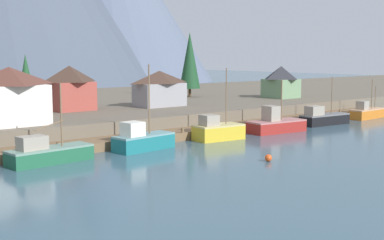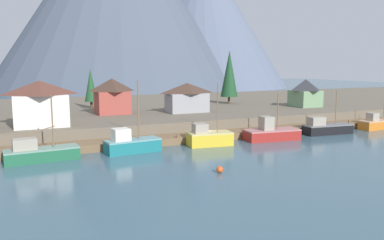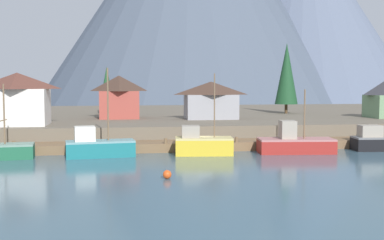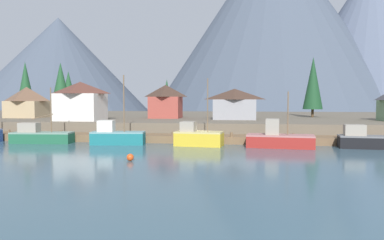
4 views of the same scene
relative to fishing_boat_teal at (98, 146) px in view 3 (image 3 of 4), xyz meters
name	(u,v)px [view 3 (image 3 of 4)]	position (x,y,z in m)	size (l,w,h in m)	color
ground_plane	(179,137)	(11.24, 21.80, -1.64)	(400.00, 400.00, 1.00)	#3D5B6B
dock	(199,145)	(11.24, 3.79, -0.64)	(80.00, 4.00, 1.60)	brown
shoreline_bank	(170,120)	(11.24, 33.80, 0.11)	(400.00, 56.00, 2.50)	#665B4C
mountain_east_peak	(304,13)	(76.01, 137.29, 34.03)	(87.60, 87.60, 70.35)	slate
fishing_boat_teal	(98,146)	(0.00, 0.00, 0.00)	(7.22, 3.28, 9.20)	#196B70
fishing_boat_yellow	(202,144)	(10.97, -0.09, -0.01)	(6.35, 3.53, 8.66)	gold
fishing_boat_red	(295,143)	(21.22, -0.35, -0.09)	(8.47, 4.00, 6.96)	maroon
house_white	(18,98)	(-9.95, 11.11, 4.63)	(7.49, 6.47, 6.40)	silver
house_grey	(211,100)	(15.31, 17.42, 4.09)	(7.64, 4.34, 5.35)	gray
house_red	(119,96)	(2.39, 21.01, 4.54)	(5.88, 5.57, 6.22)	#9E4238
conifer_near_left	(287,74)	(30.40, 28.41, 8.05)	(3.84, 3.84, 11.83)	#4C3823
conifer_mid_left	(107,86)	(0.48, 31.44, 5.93)	(2.51, 2.51, 7.84)	#4C3823
channel_buoy	(167,174)	(5.86, -12.83, -0.79)	(0.70, 0.70, 0.70)	#E04C19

